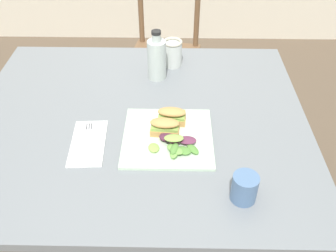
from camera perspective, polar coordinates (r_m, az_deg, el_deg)
The scene contains 12 objects.
ground_plane at distance 1.86m, azimuth -3.44°, elevation -16.96°, with size 8.38×8.38×0.00m, color brown.
dining_table at distance 1.39m, azimuth -4.25°, elevation -2.52°, with size 1.18×1.02×0.74m.
chair_wooden_far at distance 2.29m, azimuth -0.53°, elevation 10.92°, with size 0.46×0.46×0.87m.
plate_lunch at distance 1.22m, azimuth -0.04°, elevation -1.74°, with size 0.29×0.29×0.01m, color beige.
sandwich_half_front at distance 1.21m, azimuth -0.49°, elevation -0.07°, with size 0.10×0.06×0.06m.
sandwich_half_back at distance 1.26m, azimuth 0.59°, elevation 1.62°, with size 0.10×0.06×0.06m.
salad_mixed_greens at distance 1.18m, azimuth 0.97°, elevation -2.44°, with size 0.17×0.16×0.04m.
napkin_folded at distance 1.23m, azimuth -12.09°, elevation -2.51°, with size 0.11×0.22×0.00m, color white.
fork_on_napkin at distance 1.24m, azimuth -12.07°, elevation -1.86°, with size 0.04×0.19×0.00m.
bottle_cold_brew at distance 1.48m, azimuth -1.72°, elevation 9.87°, with size 0.07×0.07×0.20m.
mason_jar_iced_tea at distance 1.58m, azimuth 0.70°, elevation 10.90°, with size 0.08×0.08×0.11m.
cup_extra_side at distance 1.04m, azimuth 11.58°, elevation -9.24°, with size 0.07×0.07×0.08m, color #4C6B93.
Camera 1 is at (0.13, -1.01, 1.56)m, focal length 39.94 mm.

